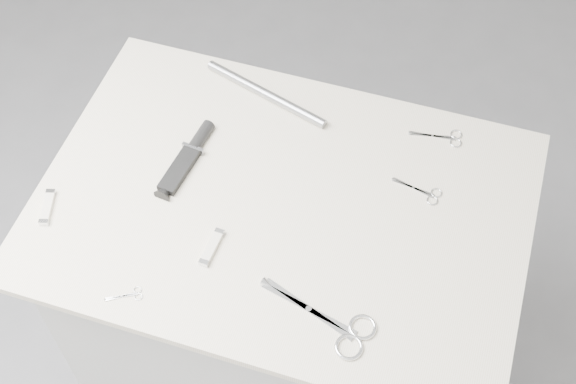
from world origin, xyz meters
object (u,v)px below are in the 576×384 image
(large_shears, at_px, (339,327))
(pocket_knife_a, at_px, (48,207))
(metal_rail, at_px, (266,94))
(plinth, at_px, (284,309))
(embroidery_scissors_a, at_px, (424,193))
(tiny_scissors, at_px, (129,295))
(embroidery_scissors_b, at_px, (445,137))
(sheathed_knife, at_px, (189,155))
(pocket_knife_b, at_px, (212,247))

(large_shears, bearing_deg, pocket_knife_a, -170.35)
(large_shears, relative_size, metal_rail, 0.74)
(plinth, distance_m, pocket_knife_a, 0.67)
(embroidery_scissors_a, height_order, tiny_scissors, same)
(tiny_scissors, bearing_deg, plinth, 23.32)
(embroidery_scissors_b, relative_size, metal_rail, 0.37)
(embroidery_scissors_a, height_order, embroidery_scissors_b, same)
(tiny_scissors, bearing_deg, pocket_knife_a, 120.88)
(tiny_scissors, xyz_separation_m, sheathed_knife, (-0.01, 0.34, 0.01))
(embroidery_scissors_a, relative_size, embroidery_scissors_b, 0.92)
(large_shears, distance_m, embroidery_scissors_a, 0.36)
(pocket_knife_a, distance_m, metal_rail, 0.53)
(pocket_knife_a, bearing_deg, large_shears, -113.29)
(large_shears, distance_m, pocket_knife_a, 0.64)
(embroidery_scissors_b, relative_size, pocket_knife_b, 1.33)
(plinth, bearing_deg, sheathed_knife, 166.06)
(tiny_scissors, bearing_deg, large_shears, -22.14)
(embroidery_scissors_a, distance_m, pocket_knife_b, 0.45)
(metal_rail, bearing_deg, pocket_knife_b, -86.30)
(large_shears, xyz_separation_m, sheathed_knife, (-0.41, 0.29, 0.00))
(sheathed_knife, distance_m, pocket_knife_a, 0.31)
(embroidery_scissors_a, height_order, metal_rail, metal_rail)
(pocket_knife_a, bearing_deg, plinth, -87.49)
(metal_rail, bearing_deg, plinth, -64.81)
(pocket_knife_a, xyz_separation_m, metal_rail, (0.33, 0.42, 0.01))
(pocket_knife_a, bearing_deg, embroidery_scissors_a, -85.90)
(pocket_knife_b, bearing_deg, large_shears, -104.00)
(metal_rail, bearing_deg, embroidery_scissors_a, -21.01)
(embroidery_scissors_b, distance_m, pocket_knife_a, 0.85)
(plinth, distance_m, pocket_knife_b, 0.51)
(large_shears, bearing_deg, pocket_knife_b, 179.20)
(large_shears, distance_m, sheathed_knife, 0.50)
(embroidery_scissors_b, distance_m, pocket_knife_b, 0.57)
(large_shears, distance_m, embroidery_scissors_b, 0.52)
(tiny_scissors, relative_size, pocket_knife_a, 0.80)
(pocket_knife_b, bearing_deg, tiny_scissors, 145.18)
(embroidery_scissors_a, bearing_deg, tiny_scissors, -129.03)
(tiny_scissors, distance_m, pocket_knife_a, 0.27)
(plinth, relative_size, sheathed_knife, 4.50)
(embroidery_scissors_b, height_order, pocket_knife_b, pocket_knife_b)
(large_shears, relative_size, pocket_knife_a, 2.73)
(sheathed_knife, xyz_separation_m, metal_rail, (0.10, 0.21, 0.00))
(plinth, height_order, metal_rail, metal_rail)
(large_shears, xyz_separation_m, pocket_knife_a, (-0.64, 0.08, 0.00))
(tiny_scissors, bearing_deg, embroidery_scissors_b, 18.32)
(embroidery_scissors_b, bearing_deg, pocket_knife_a, -158.35)
(embroidery_scissors_b, relative_size, tiny_scissors, 1.70)
(embroidery_scissors_a, bearing_deg, large_shears, -92.96)
(pocket_knife_a, bearing_deg, tiny_scissors, -135.39)
(pocket_knife_b, relative_size, metal_rail, 0.27)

